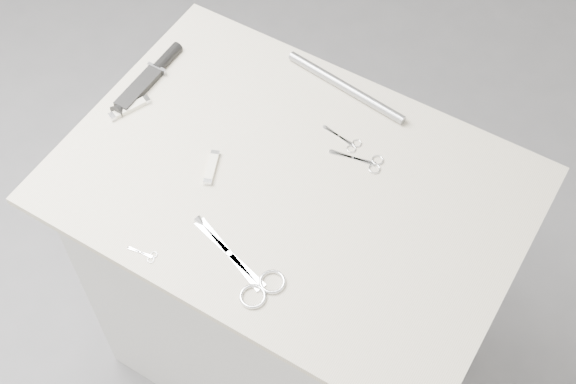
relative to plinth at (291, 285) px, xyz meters
The scene contains 11 objects.
ground 0.46m from the plinth, ahead, with size 4.00×4.00×0.01m, color slate.
plinth is the anchor object (origin of this frame).
display_board 0.46m from the plinth, ahead, with size 1.00×0.70×0.02m, color beige.
large_shears 0.53m from the plinth, 78.56° to the right, with size 0.24×0.13×0.01m.
embroidery_scissors_a 0.50m from the plinth, 50.29° to the left, with size 0.12×0.05×0.00m.
embroidery_scissors_b 0.50m from the plinth, 73.58° to the left, with size 0.10×0.04×0.00m.
tiny_scissors 0.58m from the plinth, 117.83° to the right, with size 0.06×0.03×0.00m.
sheathed_knife 0.66m from the plinth, 168.03° to the left, with size 0.05×0.23×0.03m.
pocket_knife_a 0.64m from the plinth, behind, with size 0.06×0.10×0.01m.
pocket_knife_b 0.51m from the plinth, 161.03° to the right, with size 0.05×0.09×0.01m.
metal_rail 0.56m from the plinth, 95.53° to the left, with size 0.02×0.02×0.32m, color gray.
Camera 1 is at (0.50, -0.85, 2.34)m, focal length 50.00 mm.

